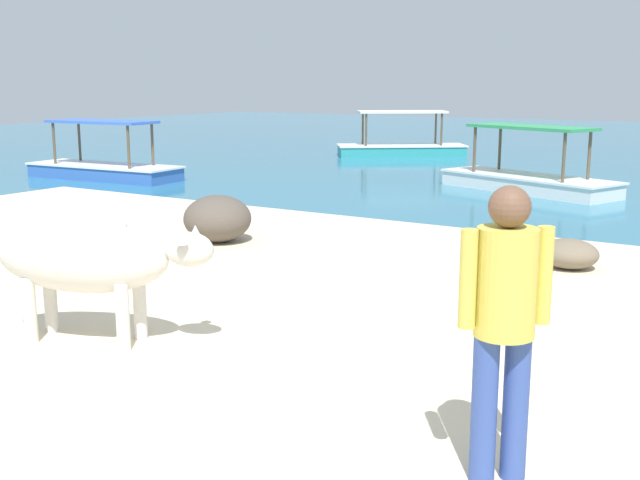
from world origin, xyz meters
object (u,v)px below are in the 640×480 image
Objects in this scene: person_standing at (505,312)px; boat_blue at (104,166)px; cow at (88,258)px; boat_white at (528,178)px; boat_teal at (401,146)px.

person_standing is 14.74m from boat_blue.
cow is 0.50× the size of boat_white.
boat_teal is 0.98× the size of boat_blue.
boat_white is (0.26, 10.96, -0.46)m from cow.
person_standing is at bearing 141.26° from boat_blue.
boat_teal is at bearing 88.52° from cow.
boat_blue is (-8.39, 7.98, -0.46)m from cow.
boat_white is at bearing -25.97° from person_standing.
person_standing is at bearing 81.69° from boat_teal.
cow is at bearing 71.48° from boat_teal.
cow is 10.97m from boat_white.
cow is 3.71m from person_standing.
boat_white reaches higher than cow.
boat_blue is at bearing 117.43° from cow.
boat_teal is at bearing -114.89° from boat_blue.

